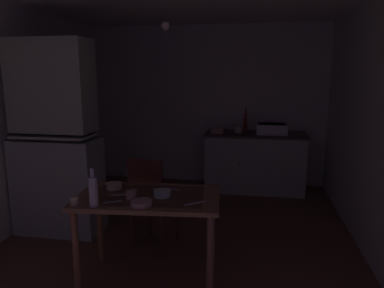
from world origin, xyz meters
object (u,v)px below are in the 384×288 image
(mixing_bowl_counter, at_px, (217,130))
(serving_bowl_wide, at_px, (162,193))
(dining_table, at_px, (149,208))
(chair_far_side, at_px, (151,201))
(hutch_cabinet, at_px, (56,145))
(hand_pump, at_px, (245,122))
(sink_basin, at_px, (272,129))
(glass_bottle, at_px, (93,191))
(mug_dark, at_px, (74,201))

(mixing_bowl_counter, distance_m, serving_bowl_wide, 2.59)
(mixing_bowl_counter, bearing_deg, dining_table, -96.52)
(chair_far_side, bearing_deg, hutch_cabinet, 169.30)
(hutch_cabinet, height_order, hand_pump, hutch_cabinet)
(sink_basin, relative_size, glass_bottle, 1.49)
(mug_dark, bearing_deg, dining_table, 30.76)
(hutch_cabinet, xyz_separation_m, serving_bowl_wide, (1.39, -0.78, -0.20))
(sink_basin, distance_m, chair_far_side, 2.45)
(hutch_cabinet, distance_m, serving_bowl_wide, 1.60)
(serving_bowl_wide, bearing_deg, hand_pump, 77.56)
(mixing_bowl_counter, height_order, chair_far_side, mixing_bowl_counter)
(chair_far_side, bearing_deg, glass_bottle, -102.33)
(hutch_cabinet, height_order, chair_far_side, hutch_cabinet)
(dining_table, distance_m, chair_far_side, 0.61)
(sink_basin, bearing_deg, serving_bowl_wide, -110.42)
(glass_bottle, bearing_deg, sink_basin, 63.90)
(dining_table, bearing_deg, glass_bottle, -138.24)
(mixing_bowl_counter, bearing_deg, glass_bottle, -102.36)
(hutch_cabinet, distance_m, dining_table, 1.52)
(mug_dark, xyz_separation_m, glass_bottle, (0.16, -0.00, 0.09))
(chair_far_side, distance_m, mug_dark, 0.98)
(dining_table, height_order, glass_bottle, glass_bottle)
(chair_far_side, distance_m, serving_bowl_wide, 0.69)
(hutch_cabinet, xyz_separation_m, hand_pump, (1.98, 1.89, 0.06))
(dining_table, height_order, mug_dark, mug_dark)
(hand_pump, relative_size, mug_dark, 5.97)
(hutch_cabinet, height_order, glass_bottle, hutch_cabinet)
(hutch_cabinet, height_order, mug_dark, hutch_cabinet)
(mixing_bowl_counter, relative_size, glass_bottle, 0.77)
(dining_table, bearing_deg, hand_pump, 75.14)
(mixing_bowl_counter, xyz_separation_m, serving_bowl_wide, (-0.18, -2.58, -0.13))
(sink_basin, height_order, mug_dark, sink_basin)
(mixing_bowl_counter, height_order, mug_dark, mixing_bowl_counter)
(serving_bowl_wide, relative_size, mug_dark, 2.18)
(hutch_cabinet, bearing_deg, sink_basin, 37.97)
(hutch_cabinet, height_order, dining_table, hutch_cabinet)
(hutch_cabinet, xyz_separation_m, mixing_bowl_counter, (1.56, 1.80, -0.07))
(chair_far_side, bearing_deg, dining_table, -75.61)
(dining_table, xyz_separation_m, mug_dark, (-0.50, -0.30, 0.14))
(sink_basin, distance_m, serving_bowl_wide, 2.81)
(serving_bowl_wide, distance_m, glass_bottle, 0.55)
(hutch_cabinet, relative_size, dining_table, 1.72)
(mixing_bowl_counter, distance_m, dining_table, 2.61)
(sink_basin, relative_size, dining_table, 0.36)
(chair_far_side, xyz_separation_m, glass_bottle, (-0.19, -0.87, 0.38))
(sink_basin, height_order, glass_bottle, glass_bottle)
(sink_basin, xyz_separation_m, dining_table, (-1.10, -2.63, -0.29))
(mug_dark, bearing_deg, mixing_bowl_counter, 74.60)
(hand_pump, height_order, chair_far_side, hand_pump)
(sink_basin, relative_size, hand_pump, 1.13)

